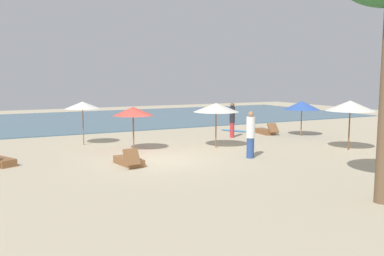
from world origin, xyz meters
The scene contains 12 objects.
ground_plane centered at (0.00, 0.00, 0.00)m, with size 60.00×60.00×0.00m, color #BCAD8E.
ocean_water centered at (0.00, 17.00, 0.03)m, with size 48.00×16.00×0.06m, color #476B7F.
umbrella_0 centered at (8.67, -1.75, 2.04)m, with size 2.20×2.20×2.28m.
umbrella_2 centered at (3.53, 1.57, 1.92)m, with size 2.16×2.16×2.13m.
umbrella_3 centered at (9.86, 2.76, 1.75)m, with size 2.01×2.01×1.99m.
umbrella_4 centered at (-1.89, 5.25, 1.97)m, with size 1.73×1.73×2.15m.
umbrella_5 centered at (-0.24, 2.53, 1.81)m, with size 1.83×1.83×2.01m.
lounger_1 centered at (-1.42, -0.34, 0.17)m, with size 0.82×1.71×0.74m.
lounger_3 centered at (8.56, 4.35, 0.17)m, with size 0.76×1.74×0.69m.
person_0 centered at (6.00, 4.00, 1.01)m, with size 0.40×0.40×1.94m.
person_1 centered at (3.52, -1.26, 0.99)m, with size 0.36×0.36×1.95m.
surfboard centered at (7.61, 6.22, 0.04)m, with size 1.31×1.91×0.07m.
Camera 1 is at (-6.29, -15.10, 3.33)m, focal length 38.48 mm.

